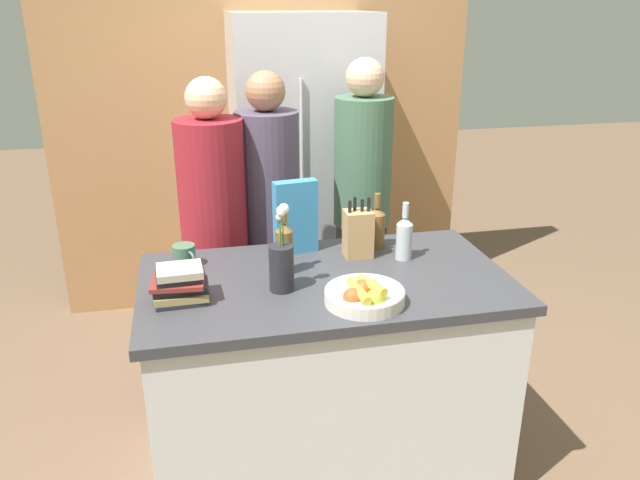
{
  "coord_description": "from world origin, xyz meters",
  "views": [
    {
      "loc": [
        -0.5,
        -2.17,
        1.93
      ],
      "look_at": [
        0.0,
        0.1,
        1.03
      ],
      "focal_mm": 35.0,
      "sensor_mm": 36.0,
      "label": 1
    }
  ],
  "objects_px": {
    "bottle_vinegar": "(284,246)",
    "person_at_sink": "(214,227)",
    "bottle_oil": "(404,237)",
    "fruit_bowl": "(365,295)",
    "person_in_red_tee": "(362,197)",
    "refrigerator": "(302,175)",
    "bottle_wine": "(377,226)",
    "flower_vase": "(281,264)",
    "coffee_mug": "(185,256)",
    "cereal_box": "(296,217)",
    "book_stack": "(180,285)",
    "knife_block": "(358,233)",
    "person_in_blue": "(269,215)"
  },
  "relations": [
    {
      "from": "fruit_bowl",
      "to": "bottle_vinegar",
      "type": "height_order",
      "value": "bottle_vinegar"
    },
    {
      "from": "coffee_mug",
      "to": "refrigerator",
      "type": "bearing_deg",
      "value": 59.25
    },
    {
      "from": "refrigerator",
      "to": "book_stack",
      "type": "relative_size",
      "value": 9.08
    },
    {
      "from": "fruit_bowl",
      "to": "person_at_sink",
      "type": "height_order",
      "value": "person_at_sink"
    },
    {
      "from": "person_at_sink",
      "to": "person_in_red_tee",
      "type": "xyz_separation_m",
      "value": [
        0.79,
        0.21,
        0.04
      ]
    },
    {
      "from": "fruit_bowl",
      "to": "book_stack",
      "type": "xyz_separation_m",
      "value": [
        -0.64,
        0.16,
        0.03
      ]
    },
    {
      "from": "coffee_mug",
      "to": "bottle_vinegar",
      "type": "height_order",
      "value": "bottle_vinegar"
    },
    {
      "from": "cereal_box",
      "to": "bottle_wine",
      "type": "xyz_separation_m",
      "value": [
        0.35,
        -0.02,
        -0.06
      ]
    },
    {
      "from": "fruit_bowl",
      "to": "person_in_red_tee",
      "type": "bearing_deg",
      "value": 74.54
    },
    {
      "from": "person_in_blue",
      "to": "person_in_red_tee",
      "type": "height_order",
      "value": "person_in_red_tee"
    },
    {
      "from": "bottle_oil",
      "to": "person_at_sink",
      "type": "distance_m",
      "value": 0.94
    },
    {
      "from": "coffee_mug",
      "to": "bottle_oil",
      "type": "height_order",
      "value": "bottle_oil"
    },
    {
      "from": "bottle_wine",
      "to": "flower_vase",
      "type": "bearing_deg",
      "value": -144.21
    },
    {
      "from": "person_in_red_tee",
      "to": "fruit_bowl",
      "type": "bearing_deg",
      "value": -109.56
    },
    {
      "from": "knife_block",
      "to": "bottle_vinegar",
      "type": "bearing_deg",
      "value": -162.03
    },
    {
      "from": "knife_block",
      "to": "bottle_wine",
      "type": "xyz_separation_m",
      "value": [
        0.11,
        0.08,
        -0.01
      ]
    },
    {
      "from": "knife_block",
      "to": "bottle_vinegar",
      "type": "relative_size",
      "value": 0.91
    },
    {
      "from": "bottle_oil",
      "to": "bottle_vinegar",
      "type": "distance_m",
      "value": 0.51
    },
    {
      "from": "knife_block",
      "to": "bottle_oil",
      "type": "relative_size",
      "value": 1.05
    },
    {
      "from": "refrigerator",
      "to": "bottle_vinegar",
      "type": "xyz_separation_m",
      "value": [
        -0.33,
        -1.36,
        0.09
      ]
    },
    {
      "from": "refrigerator",
      "to": "person_at_sink",
      "type": "relative_size",
      "value": 1.16
    },
    {
      "from": "refrigerator",
      "to": "book_stack",
      "type": "height_order",
      "value": "refrigerator"
    },
    {
      "from": "refrigerator",
      "to": "person_at_sink",
      "type": "distance_m",
      "value": 0.96
    },
    {
      "from": "knife_block",
      "to": "bottle_oil",
      "type": "height_order",
      "value": "knife_block"
    },
    {
      "from": "bottle_vinegar",
      "to": "bottle_wine",
      "type": "height_order",
      "value": "bottle_vinegar"
    },
    {
      "from": "fruit_bowl",
      "to": "bottle_oil",
      "type": "height_order",
      "value": "bottle_oil"
    },
    {
      "from": "refrigerator",
      "to": "person_in_red_tee",
      "type": "bearing_deg",
      "value": -69.02
    },
    {
      "from": "cereal_box",
      "to": "person_at_sink",
      "type": "xyz_separation_m",
      "value": [
        -0.33,
        0.38,
        -0.16
      ]
    },
    {
      "from": "bottle_vinegar",
      "to": "person_at_sink",
      "type": "height_order",
      "value": "person_at_sink"
    },
    {
      "from": "person_at_sink",
      "to": "person_in_blue",
      "type": "distance_m",
      "value": 0.3
    },
    {
      "from": "fruit_bowl",
      "to": "coffee_mug",
      "type": "relative_size",
      "value": 2.41
    },
    {
      "from": "coffee_mug",
      "to": "book_stack",
      "type": "xyz_separation_m",
      "value": [
        -0.02,
        -0.32,
        0.02
      ]
    },
    {
      "from": "flower_vase",
      "to": "book_stack",
      "type": "xyz_separation_m",
      "value": [
        -0.37,
        -0.01,
        -0.04
      ]
    },
    {
      "from": "bottle_oil",
      "to": "bottle_wine",
      "type": "height_order",
      "value": "bottle_oil"
    },
    {
      "from": "fruit_bowl",
      "to": "book_stack",
      "type": "relative_size",
      "value": 1.41
    },
    {
      "from": "coffee_mug",
      "to": "bottle_wine",
      "type": "xyz_separation_m",
      "value": [
        0.82,
        0.04,
        0.05
      ]
    },
    {
      "from": "flower_vase",
      "to": "person_in_blue",
      "type": "height_order",
      "value": "person_in_blue"
    },
    {
      "from": "coffee_mug",
      "to": "book_stack",
      "type": "relative_size",
      "value": 0.58
    },
    {
      "from": "knife_block",
      "to": "book_stack",
      "type": "distance_m",
      "value": 0.79
    },
    {
      "from": "refrigerator",
      "to": "person_at_sink",
      "type": "xyz_separation_m",
      "value": [
        -0.58,
        -0.77,
        -0.02
      ]
    },
    {
      "from": "cereal_box",
      "to": "bottle_wine",
      "type": "distance_m",
      "value": 0.36
    },
    {
      "from": "fruit_bowl",
      "to": "person_in_red_tee",
      "type": "distance_m",
      "value": 1.17
    },
    {
      "from": "refrigerator",
      "to": "flower_vase",
      "type": "relative_size",
      "value": 5.52
    },
    {
      "from": "coffee_mug",
      "to": "bottle_oil",
      "type": "relative_size",
      "value": 0.49
    },
    {
      "from": "refrigerator",
      "to": "person_in_red_tee",
      "type": "relative_size",
      "value": 1.12
    },
    {
      "from": "flower_vase",
      "to": "cereal_box",
      "type": "xyz_separation_m",
      "value": [
        0.12,
        0.36,
        0.05
      ]
    },
    {
      "from": "cereal_box",
      "to": "flower_vase",
      "type": "bearing_deg",
      "value": -108.12
    },
    {
      "from": "book_stack",
      "to": "person_at_sink",
      "type": "height_order",
      "value": "person_at_sink"
    },
    {
      "from": "coffee_mug",
      "to": "flower_vase",
      "type": "bearing_deg",
      "value": -41.02
    },
    {
      "from": "refrigerator",
      "to": "bottle_oil",
      "type": "xyz_separation_m",
      "value": [
        0.18,
        -1.32,
        0.07
      ]
    }
  ]
}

